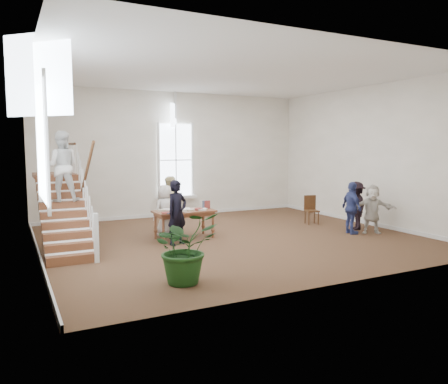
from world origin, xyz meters
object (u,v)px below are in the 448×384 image
library_table (184,213)px  floor_plant (185,247)px  woman_cluster_a (352,208)px  person_yellow (169,204)px  woman_cluster_b (356,206)px  elderly_woman (165,210)px  side_chair (311,208)px  police_officer (177,213)px  woman_cluster_c (372,209)px

library_table → floor_plant: size_ratio=1.24×
woman_cluster_a → person_yellow: bearing=70.6°
woman_cluster_b → elderly_woman: bearing=-85.5°
side_chair → person_yellow: bearing=-174.2°
police_officer → person_yellow: 1.80m
person_yellow → side_chair: person_yellow is taller
woman_cluster_b → woman_cluster_a: bearing=-31.1°
police_officer → floor_plant: bearing=-129.0°
person_yellow → floor_plant: bearing=52.9°
woman_cluster_b → side_chair: (-0.60, 1.44, -0.22)m
person_yellow → floor_plant: (-1.40, -4.85, -0.15)m
woman_cluster_a → floor_plant: size_ratio=1.13×
police_officer → woman_cluster_a: police_officer is taller
side_chair → police_officer: bearing=-153.7°
side_chair → library_table: bearing=-160.7°
woman_cluster_a → woman_cluster_b: woman_cluster_a is taller
library_table → woman_cluster_c: woman_cluster_c is taller
person_yellow → woman_cluster_a: (4.64, -2.71, -0.07)m
floor_plant → side_chair: (6.05, 4.03, -0.16)m
woman_cluster_b → floor_plant: 7.13m
person_yellow → woman_cluster_a: 5.38m
library_table → woman_cluster_c: bearing=-20.8°
woman_cluster_b → woman_cluster_c: (0.00, -0.65, -0.02)m
person_yellow → woman_cluster_b: 5.71m
woman_cluster_c → library_table: bearing=-166.2°
woman_cluster_a → woman_cluster_c: bearing=-97.6°
woman_cluster_a → library_table: bearing=81.6°
library_table → side_chair: bearing=1.9°
woman_cluster_c → floor_plant: (-6.65, -1.94, -0.04)m
woman_cluster_b → person_yellow: bearing=-91.2°
police_officer → woman_cluster_a: bearing=-31.8°
elderly_woman → floor_plant: 4.49m
elderly_woman → woman_cluster_c: elderly_woman is taller
police_officer → side_chair: (5.04, 0.94, -0.33)m
police_officer → side_chair: bearing=-10.5°
elderly_woman → woman_cluster_b: woman_cluster_b is taller
woman_cluster_b → side_chair: 1.58m
person_yellow → woman_cluster_c: bearing=130.1°
woman_cluster_b → floor_plant: (-6.65, -2.59, -0.06)m
elderly_woman → woman_cluster_a: woman_cluster_a is taller
police_officer → woman_cluster_c: police_officer is taller
police_officer → woman_cluster_c: (5.64, -1.16, -0.12)m
police_officer → woman_cluster_a: (5.04, -0.96, -0.08)m
police_officer → side_chair: size_ratio=1.80×
elderly_woman → woman_cluster_a: (4.94, -2.21, 0.03)m
library_table → police_officer: police_officer is taller
library_table → side_chair: 4.61m
police_officer → person_yellow: police_officer is taller
woman_cluster_a → floor_plant: bearing=120.4°
elderly_woman → library_table: bearing=96.8°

